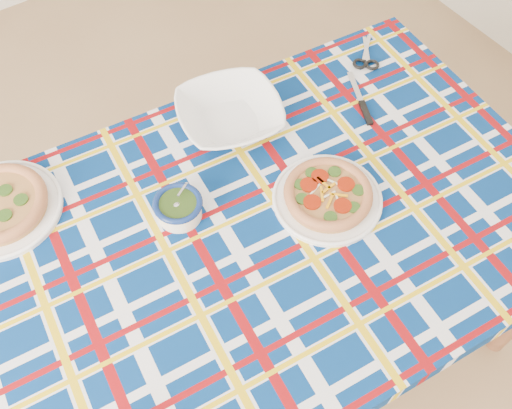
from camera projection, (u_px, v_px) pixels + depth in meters
floor at (170, 366)px, 1.79m from camera, size 4.00×4.00×0.00m
dining_table at (258, 243)px, 1.35m from camera, size 1.49×1.01×0.66m
tablecloth at (258, 238)px, 1.33m from camera, size 1.52×1.04×0.09m
main_focaccia_plate at (328, 194)px, 1.31m from camera, size 0.32×0.32×0.05m
pesto_bowl at (178, 207)px, 1.28m from camera, size 0.12×0.12×0.07m
serving_bowl at (230, 114)px, 1.44m from camera, size 0.32×0.32×0.06m
table_knife at (356, 88)px, 1.53m from camera, size 0.10×0.20×0.01m
kitchen_scissors at (366, 49)px, 1.62m from camera, size 0.17×0.18×0.01m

